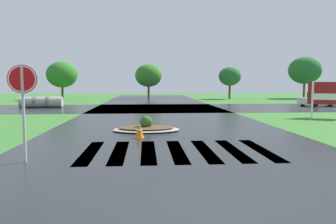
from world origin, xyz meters
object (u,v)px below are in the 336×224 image
car_white_sedan (322,100)px  median_island (146,128)px  stop_sign (23,90)px  traffic_cone (139,131)px  drainage_pipe_stack (41,102)px  estate_billboard (330,95)px

car_white_sedan → median_island: bearing=-141.8°
stop_sign → car_white_sedan: 27.84m
stop_sign → car_white_sedan: stop_sign is taller
car_white_sedan → traffic_cone: (-16.56, -16.17, -0.31)m
stop_sign → median_island: bearing=53.1°
stop_sign → median_island: size_ratio=0.88×
stop_sign → drainage_pipe_stack: size_ratio=0.74×
estate_billboard → traffic_cone: bearing=55.2°
stop_sign → drainage_pipe_stack: stop_sign is taller
car_white_sedan → estate_billboard: bearing=-120.6°
estate_billboard → median_island: estate_billboard is taller
stop_sign → car_white_sedan: (19.58, 19.75, -1.37)m
traffic_cone → stop_sign: bearing=-130.2°
estate_billboard → drainage_pipe_stack: estate_billboard is taller
car_white_sedan → drainage_pipe_stack: bearing=177.8°
car_white_sedan → drainage_pipe_stack: size_ratio=1.18×
stop_sign → traffic_cone: size_ratio=4.53×
estate_billboard → drainage_pipe_stack: bearing=0.9°
drainage_pipe_stack → traffic_cone: drainage_pipe_stack is taller
estate_billboard → traffic_cone: (-11.46, -6.42, -1.13)m
estate_billboard → drainage_pipe_stack: 22.21m
drainage_pipe_stack → traffic_cone: (8.65, -15.80, -0.20)m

